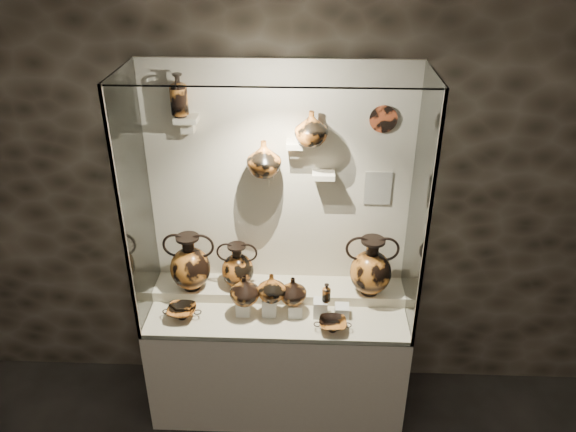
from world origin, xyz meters
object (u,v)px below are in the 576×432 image
object	(u,v)px
amphora_left	(190,262)
amphora_right	(371,266)
kylix_right	(333,324)
ovoid_vase_a	(264,158)
jug_b	(272,287)
kylix_left	(182,311)
ovoid_vase_b	(311,128)
jug_c	(293,290)
lekythos_tall	(179,93)
lekythos_small	(326,292)
amphora_mid	(238,265)
jug_a	(245,289)

from	to	relation	value
amphora_left	amphora_right	size ratio (longest dim) A/B	0.98
kylix_right	ovoid_vase_a	bearing A→B (deg)	152.76
jug_b	kylix_left	xyz separation A→B (m)	(-0.58, -0.05, -0.18)
ovoid_vase_b	ovoid_vase_a	bearing A→B (deg)	166.71
amphora_right	kylix_right	size ratio (longest dim) A/B	1.84
ovoid_vase_b	jug_c	bearing A→B (deg)	-127.85
amphora_left	lekythos_tall	world-z (taller)	lekythos_tall
lekythos_small	amphora_mid	bearing A→B (deg)	149.31
jug_b	jug_c	size ratio (longest dim) A/B	1.02
amphora_left	lekythos_small	bearing A→B (deg)	-36.39
amphora_mid	ovoid_vase_b	xyz separation A→B (m)	(0.47, 0.03, 0.96)
jug_b	ovoid_vase_b	world-z (taller)	ovoid_vase_b
amphora_right	jug_a	size ratio (longest dim) A/B	2.05
lekythos_tall	jug_c	bearing A→B (deg)	-36.09
jug_a	lekythos_small	bearing A→B (deg)	1.79
kylix_left	lekythos_small	bearing A→B (deg)	-10.77
jug_b	kylix_right	xyz separation A→B (m)	(0.39, -0.13, -0.18)
lekythos_small	amphora_right	bearing A→B (deg)	21.72
ovoid_vase_a	kylix_right	bearing A→B (deg)	-28.28
jug_c	ovoid_vase_b	xyz separation A→B (m)	(0.10, 0.23, 1.01)
amphora_left	kylix_right	size ratio (longest dim) A/B	1.80
jug_c	lekythos_small	xyz separation A→B (m)	(0.21, -0.02, 0.01)
kylix_left	lekythos_tall	world-z (taller)	lekythos_tall
jug_a	amphora_left	bearing A→B (deg)	154.20
amphora_mid	amphora_right	world-z (taller)	amphora_right
jug_c	ovoid_vase_b	distance (m)	1.04
lekythos_small	jug_b	bearing A→B (deg)	170.73
amphora_mid	ovoid_vase_a	xyz separation A→B (m)	(0.19, 0.02, 0.77)
jug_a	lekythos_small	size ratio (longest dim) A/B	1.34
amphora_mid	jug_c	xyz separation A→B (m)	(0.38, -0.20, -0.05)
jug_c	kylix_right	bearing A→B (deg)	-11.99
amphora_mid	ovoid_vase_b	world-z (taller)	ovoid_vase_b
lekythos_tall	lekythos_small	bearing A→B (deg)	-32.71
jug_a	jug_c	world-z (taller)	jug_a
amphora_left	kylix_left	distance (m)	0.33
jug_a	kylix_left	world-z (taller)	jug_a
amphora_right	kylix_right	xyz separation A→B (m)	(-0.25, -0.32, -0.23)
ovoid_vase_b	kylix_left	bearing A→B (deg)	-174.21
lekythos_tall	ovoid_vase_a	bearing A→B (deg)	-20.11
lekythos_tall	ovoid_vase_a	distance (m)	0.63
jug_b	lekythos_tall	size ratio (longest dim) A/B	0.66
amphora_left	kylix_left	size ratio (longest dim) A/B	1.68
amphora_right	kylix_left	distance (m)	1.26
ovoid_vase_b	amphora_left	bearing A→B (deg)	169.89
lekythos_tall	ovoid_vase_b	world-z (taller)	lekythos_tall
lekythos_tall	ovoid_vase_b	bearing A→B (deg)	-17.75
jug_b	lekythos_tall	distance (m)	1.31
amphora_left	jug_c	world-z (taller)	amphora_left
jug_c	jug_a	bearing A→B (deg)	-154.17
kylix_left	kylix_right	bearing A→B (deg)	-19.02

